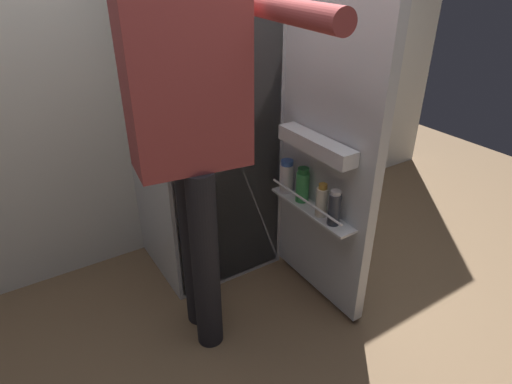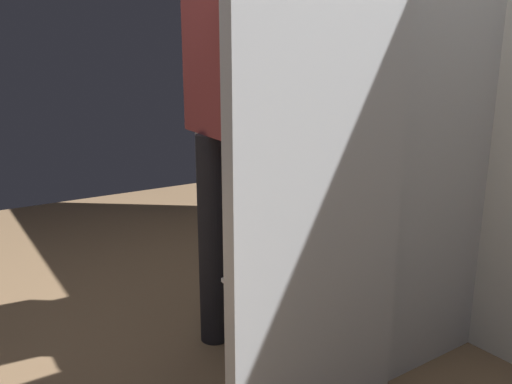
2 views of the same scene
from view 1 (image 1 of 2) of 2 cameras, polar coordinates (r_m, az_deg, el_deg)
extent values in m
plane|color=brown|center=(2.33, 0.08, -14.82)|extent=(6.05, 6.05, 0.00)
cube|color=silver|center=(2.49, -11.32, 19.38)|extent=(4.40, 0.10, 2.45)
cube|color=silver|center=(2.28, -7.24, 9.84)|extent=(0.65, 0.56, 1.75)
cube|color=white|center=(2.04, -3.78, 7.80)|extent=(0.61, 0.01, 1.71)
cube|color=white|center=(2.09, -4.38, 7.68)|extent=(0.57, 0.09, 0.01)
cube|color=silver|center=(1.99, 9.73, 6.97)|extent=(0.06, 0.63, 1.70)
cube|color=white|center=(2.10, 7.35, -2.25)|extent=(0.10, 0.53, 0.01)
cylinder|color=silver|center=(2.04, 6.50, -1.13)|extent=(0.01, 0.51, 0.01)
cube|color=white|center=(1.95, 7.96, 6.25)|extent=(0.09, 0.45, 0.07)
cylinder|color=#EDE5CC|center=(2.00, 8.73, -1.34)|extent=(0.06, 0.06, 0.14)
cylinder|color=#B78933|center=(1.97, 8.91, 0.75)|extent=(0.04, 0.04, 0.02)
cylinder|color=green|center=(2.11, 6.20, 0.68)|extent=(0.07, 0.07, 0.15)
cylinder|color=#195B28|center=(2.07, 6.33, 2.85)|extent=(0.06, 0.06, 0.03)
cylinder|color=#333842|center=(1.95, 10.37, -2.28)|extent=(0.06, 0.06, 0.15)
cylinder|color=silver|center=(1.91, 10.59, -0.08)|extent=(0.05, 0.05, 0.02)
cylinder|color=white|center=(2.20, 4.09, 1.89)|extent=(0.07, 0.07, 0.15)
cylinder|color=#335BB2|center=(2.16, 4.17, 3.93)|extent=(0.06, 0.06, 0.02)
cylinder|color=black|center=(2.00, -8.22, -7.02)|extent=(0.12, 0.12, 0.89)
cylinder|color=black|center=(1.88, -6.73, -9.56)|extent=(0.12, 0.12, 0.89)
cube|color=#9E3D3D|center=(1.61, -9.23, 13.85)|extent=(0.46, 0.27, 0.63)
cylinder|color=#9E3D3D|center=(1.82, -11.25, 14.67)|extent=(0.08, 0.08, 0.59)
cylinder|color=#9E3D3D|center=(1.48, 4.59, 22.83)|extent=(0.15, 0.60, 0.08)
camera|label=2|loc=(2.41, 46.82, 8.82)|focal=35.20mm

